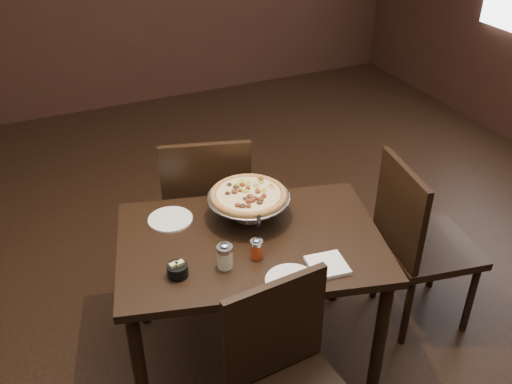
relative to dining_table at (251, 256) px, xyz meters
name	(u,v)px	position (x,y,z in m)	size (l,w,h in m)	color
room	(283,98)	(0.14, -0.01, 0.76)	(6.04, 7.04, 2.84)	black
dining_table	(251,256)	(0.00, 0.00, 0.00)	(1.35, 1.06, 0.74)	black
pizza_stand	(249,195)	(0.06, 0.15, 0.23)	(0.39, 0.39, 0.16)	#B5B5BC
parmesan_shaker	(225,256)	(-0.18, -0.13, 0.15)	(0.07, 0.07, 0.12)	beige
pepper_flake_shaker	(256,249)	(-0.03, -0.13, 0.14)	(0.06, 0.06, 0.10)	maroon
packet_caddy	(177,270)	(-0.38, -0.10, 0.13)	(0.09, 0.09, 0.07)	black
napkin_stack	(327,265)	(0.22, -0.31, 0.11)	(0.16, 0.16, 0.02)	white
plate_left	(170,219)	(-0.29, 0.29, 0.10)	(0.21, 0.21, 0.01)	white
plate_near	(291,281)	(0.03, -0.33, 0.10)	(0.22, 0.22, 0.01)	white
serving_spatula	(259,218)	(0.03, -0.03, 0.22)	(0.14, 0.14, 0.02)	#B5B5BC
chair_far	(207,206)	(0.01, 0.62, -0.10)	(0.57, 0.57, 0.99)	black
chair_side	(418,239)	(0.90, -0.10, -0.12)	(0.52, 0.52, 0.97)	black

